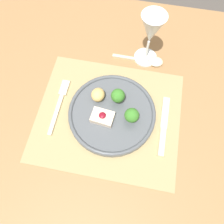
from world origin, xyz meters
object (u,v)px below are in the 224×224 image
spoon (150,61)px  wine_glass_near (151,32)px  dinner_plate (112,112)px  fork (60,102)px  knife (163,129)px

spoon → wine_glass_near: bearing=140.8°
dinner_plate → wine_glass_near: bearing=72.6°
dinner_plate → fork: size_ratio=1.40×
fork → knife: (0.32, -0.03, 0.00)m
fork → spoon: bearing=41.5°
dinner_plate → spoon: size_ratio=1.52×
knife → spoon: (-0.07, 0.23, -0.00)m
dinner_plate → wine_glass_near: (0.07, 0.23, 0.10)m
fork → wine_glass_near: bearing=45.2°
dinner_plate → wine_glass_near: 0.26m
wine_glass_near → knife: bearing=-71.1°
fork → spoon: 0.32m
knife → spoon: size_ratio=1.08×
knife → wine_glass_near: 0.28m
knife → dinner_plate: bearing=175.3°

